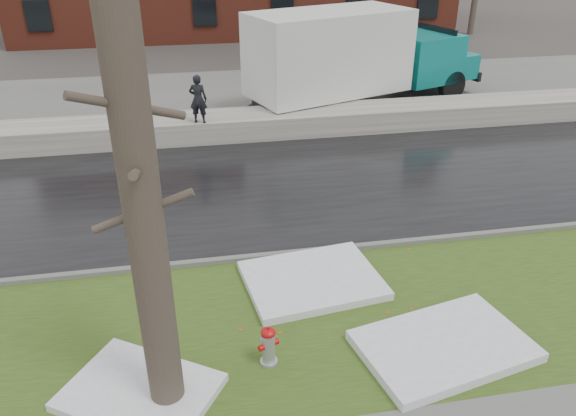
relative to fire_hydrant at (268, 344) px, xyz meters
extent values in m
plane|color=#47423D|center=(0.63, 2.15, -0.43)|extent=(120.00, 120.00, 0.00)
cube|color=#2A4717|center=(0.63, 0.90, -0.41)|extent=(60.00, 4.50, 0.04)
cube|color=black|center=(0.63, 6.65, -0.42)|extent=(60.00, 7.00, 0.03)
cube|color=slate|center=(0.63, 15.15, -0.42)|extent=(60.00, 9.00, 0.03)
cube|color=slate|center=(0.63, 3.15, -0.36)|extent=(60.00, 0.15, 0.14)
cube|color=#BBB7AB|center=(0.63, 10.85, -0.06)|extent=(60.00, 1.60, 0.75)
cylinder|color=#A8AAB0|center=(0.00, 0.00, -0.08)|extent=(0.27, 0.27, 0.64)
ellipsoid|color=#B00E0F|center=(0.00, 0.00, 0.24)|extent=(0.32, 0.32, 0.15)
cylinder|color=#B00E0F|center=(0.00, 0.00, 0.32)|extent=(0.06, 0.06, 0.05)
cylinder|color=#B00E0F|center=(-0.12, -0.06, -0.01)|extent=(0.12, 0.13, 0.10)
cylinder|color=#B00E0F|center=(0.12, 0.05, -0.01)|extent=(0.12, 0.13, 0.10)
cylinder|color=#A8AAB0|center=(-0.05, 0.12, -0.01)|extent=(0.15, 0.13, 0.13)
cylinder|color=brown|center=(-1.62, -0.51, 2.77)|extent=(0.67, 0.67, 6.33)
cylinder|color=brown|center=(-1.62, -0.51, 3.40)|extent=(0.16, 1.57, 0.66)
cylinder|color=brown|center=(-1.62, -0.51, 4.22)|extent=(1.30, 0.72, 0.60)
cylinder|color=brown|center=(-1.62, -0.51, 2.86)|extent=(1.32, 0.18, 0.57)
cube|color=black|center=(5.45, 13.18, 0.25)|extent=(8.32, 3.85, 0.23)
cube|color=silver|center=(4.15, 12.71, 1.79)|extent=(6.27, 4.41, 2.86)
cube|color=#0D7C79|center=(8.29, 14.19, 1.15)|extent=(3.15, 3.21, 1.80)
cube|color=#0D7C79|center=(9.73, 14.71, 0.73)|extent=(1.98, 2.62, 0.95)
cube|color=black|center=(8.98, 14.44, 1.79)|extent=(0.79, 2.02, 0.95)
cube|color=black|center=(0.87, 11.54, -0.09)|extent=(2.13, 1.80, 0.71)
cylinder|color=black|center=(9.41, 13.41, 0.15)|extent=(1.20, 0.69, 1.16)
cylinder|color=black|center=(8.66, 15.50, 0.15)|extent=(1.20, 0.69, 1.16)
cylinder|color=black|center=(4.83, 11.77, 0.15)|extent=(1.20, 0.69, 1.16)
cylinder|color=black|center=(4.08, 13.86, 0.15)|extent=(1.20, 0.69, 1.16)
cylinder|color=black|center=(3.23, 11.20, 0.15)|extent=(1.20, 0.69, 1.16)
cylinder|color=black|center=(2.49, 13.30, 0.15)|extent=(1.20, 0.69, 1.16)
imported|color=black|center=(-0.62, 10.25, 1.08)|extent=(0.63, 0.50, 1.52)
cube|color=white|center=(1.20, 2.05, -0.31)|extent=(2.84, 2.32, 0.16)
cube|color=white|center=(-2.05, -0.35, -0.32)|extent=(2.72, 2.54, 0.14)
cube|color=white|center=(2.96, -0.25, -0.30)|extent=(3.12, 2.35, 0.18)
camera|label=1|loc=(-0.96, -6.94, 6.16)|focal=35.00mm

